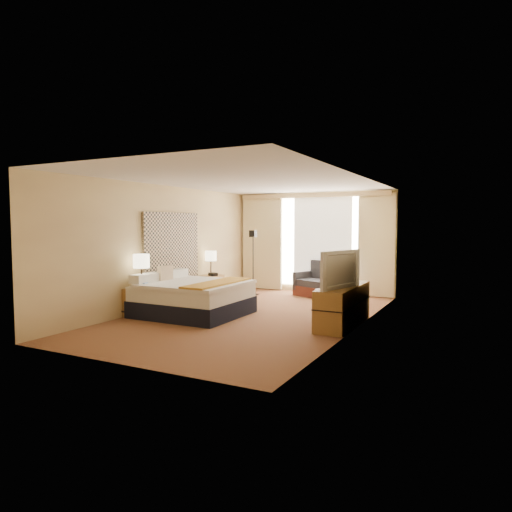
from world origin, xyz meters
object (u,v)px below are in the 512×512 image
at_px(bed, 193,297).
at_px(loveseat, 325,285).
at_px(floor_lamp, 253,249).
at_px(media_dresser, 343,305).
at_px(desk_chair, 330,293).
at_px(lamp_right, 211,256).
at_px(nightstand_left, 140,302).
at_px(nightstand_right, 211,287).
at_px(television, 335,269).
at_px(lamp_left, 141,262).

bearing_deg(bed, loveseat, 64.63).
relative_size(bed, floor_lamp, 1.19).
height_order(media_dresser, loveseat, loveseat).
relative_size(loveseat, floor_lamp, 0.96).
xyz_separation_m(desk_chair, lamp_right, (-3.32, 0.99, 0.53)).
distance_m(loveseat, lamp_right, 2.87).
bearing_deg(nightstand_left, bed, 35.95).
bearing_deg(media_dresser, lamp_right, 158.22).
height_order(nightstand_left, floor_lamp, floor_lamp).
height_order(nightstand_right, floor_lamp, floor_lamp).
bearing_deg(lamp_right, nightstand_left, -89.38).
relative_size(nightstand_right, media_dresser, 0.31).
distance_m(nightstand_left, media_dresser, 3.85).
height_order(loveseat, television, television).
bearing_deg(loveseat, bed, -93.36).
relative_size(loveseat, lamp_right, 2.69).
xyz_separation_m(nightstand_left, desk_chair, (3.29, 1.54, 0.19)).
xyz_separation_m(media_dresser, lamp_left, (-3.68, -1.03, 0.71)).
relative_size(nightstand_right, bed, 0.29).
relative_size(floor_lamp, lamp_right, 2.80).
relative_size(media_dresser, desk_chair, 1.71).
height_order(bed, loveseat, bed).
bearing_deg(media_dresser, loveseat, 114.61).
bearing_deg(bed, media_dresser, 9.09).
bearing_deg(bed, floor_lamp, 92.24).
bearing_deg(bed, television, 2.67).
xyz_separation_m(nightstand_left, media_dresser, (3.70, 1.05, 0.07)).
height_order(bed, floor_lamp, floor_lamp).
bearing_deg(floor_lamp, loveseat, 18.52).
distance_m(media_dresser, loveseat, 3.15).
height_order(bed, television, television).
height_order(media_dresser, bed, bed).
relative_size(nightstand_left, floor_lamp, 0.34).
distance_m(media_dresser, bed, 2.93).
relative_size(nightstand_right, loveseat, 0.35).
distance_m(lamp_left, lamp_right, 2.52).
xyz_separation_m(nightstand_right, bed, (0.81, -1.91, 0.07)).
distance_m(desk_chair, lamp_right, 3.51).
relative_size(bed, television, 1.73).
xyz_separation_m(loveseat, lamp_right, (-2.42, -1.38, 0.71)).
bearing_deg(media_dresser, bed, -170.91).
xyz_separation_m(lamp_right, television, (3.68, -1.82, 0.02)).
relative_size(media_dresser, lamp_right, 3.09).
bearing_deg(television, lamp_left, 116.75).
distance_m(nightstand_left, floor_lamp, 3.53).
xyz_separation_m(loveseat, lamp_left, (-2.37, -3.89, 0.77)).
bearing_deg(nightstand_right, lamp_right, 124.90).
bearing_deg(television, bed, 108.57).
bearing_deg(nightstand_left, media_dresser, 15.84).
bearing_deg(desk_chair, floor_lamp, 132.36).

